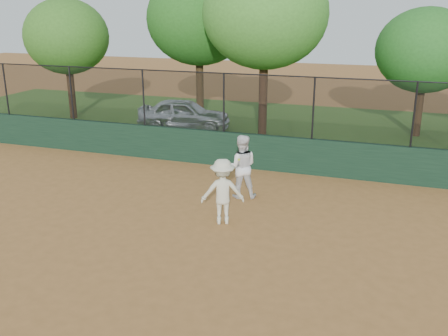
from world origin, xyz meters
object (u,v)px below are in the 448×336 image
(player_main, at_px, (223,191))
(tree_1, at_px, (199,19))
(tree_3, at_px, (425,51))
(parked_car, at_px, (184,114))
(tree_0, at_px, (66,37))
(tree_2, at_px, (265,14))
(player_second, at_px, (241,166))

(player_main, relative_size, tree_1, 0.27)
(tree_3, bearing_deg, parked_car, -167.67)
(tree_0, height_order, tree_3, tree_0)
(parked_car, distance_m, tree_2, 5.59)
(parked_car, relative_size, tree_1, 0.59)
(tree_1, bearing_deg, tree_2, -31.39)
(tree_0, distance_m, tree_3, 16.10)
(parked_car, bearing_deg, tree_3, -86.66)
(tree_0, xyz_separation_m, tree_3, (16.01, 1.64, -0.35))
(tree_1, bearing_deg, tree_0, -162.15)
(tree_0, bearing_deg, tree_2, -2.12)
(tree_0, bearing_deg, parked_car, -4.64)
(player_second, xyz_separation_m, tree_2, (-1.28, 7.33, 4.07))
(parked_car, bearing_deg, tree_0, 76.37)
(parked_car, bearing_deg, player_main, -160.47)
(parked_car, height_order, tree_0, tree_0)
(player_main, distance_m, tree_2, 10.20)
(player_main, height_order, tree_3, tree_3)
(parked_car, relative_size, player_main, 2.23)
(tree_1, bearing_deg, player_main, -66.02)
(tree_1, bearing_deg, parked_car, -85.57)
(parked_car, relative_size, player_second, 2.21)
(player_main, xyz_separation_m, tree_2, (-1.37, 9.23, 4.14))
(player_main, bearing_deg, tree_1, 113.98)
(player_main, height_order, tree_1, tree_1)
(tree_0, relative_size, tree_1, 0.83)
(player_second, relative_size, tree_3, 0.35)
(parked_car, xyz_separation_m, player_second, (4.85, -7.19, 0.23))
(parked_car, distance_m, tree_0, 6.99)
(parked_car, relative_size, tree_2, 0.56)
(player_main, bearing_deg, tree_3, 66.48)
(player_second, height_order, tree_0, tree_0)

